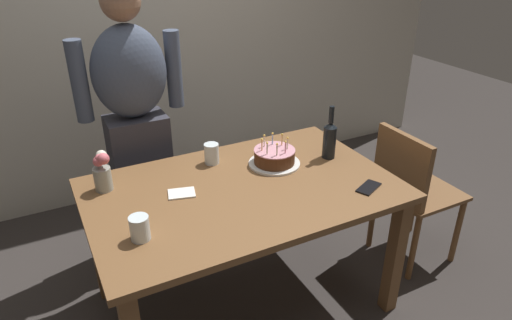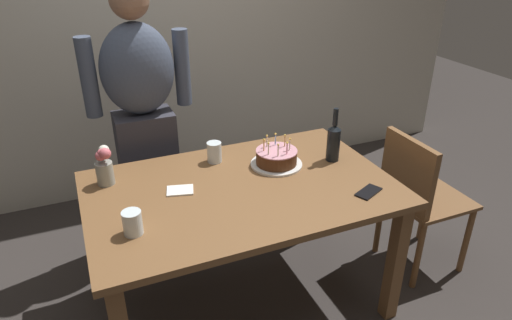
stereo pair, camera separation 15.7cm
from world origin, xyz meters
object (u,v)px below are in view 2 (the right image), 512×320
Objects in this scene: wine_bottle at (334,141)px; cell_phone at (369,192)px; napkin_stack at (180,190)px; dining_chair at (417,193)px; birthday_cake at (276,158)px; person_man_bearded at (144,121)px; water_glass_far at (214,152)px; flower_vase at (104,165)px; water_glass_near at (132,223)px.

wine_bottle is 0.39m from cell_phone.
napkin_stack is (-0.86, -0.00, -0.11)m from wine_bottle.
birthday_cake is at bearing 72.38° from dining_chair.
cell_phone is 1.35m from person_man_bearded.
birthday_cake is 0.34m from water_glass_far.
flower_vase reaches higher than water_glass_far.
person_man_bearded is at bearing 58.81° from dining_chair.
dining_chair reaches higher than cell_phone.
birthday_cake is at bearing -30.43° from water_glass_far.
cell_phone is at bearing -5.78° from water_glass_near.
napkin_stack is 0.15× the size of dining_chair.
dining_chair is at bearing 148.81° from person_man_bearded.
water_glass_near is 0.48m from flower_vase.
birthday_cake is 1.93× the size of cell_phone.
cell_phone is (0.29, -0.43, -0.04)m from birthday_cake.
birthday_cake is 0.93× the size of wine_bottle.
person_man_bearded is 1.64m from dining_chair.
water_glass_near is 0.53× the size of flower_vase.
person_man_bearded is at bearing 144.29° from wine_bottle.
cell_phone is at bearing -23.99° from napkin_stack.
birthday_cake is 0.87m from water_glass_near.
flower_vase is 0.51m from person_man_bearded.
birthday_cake is 0.52m from cell_phone.
napkin_stack is at bearing 93.58° from person_man_bearded.
person_man_bearded reaches higher than flower_vase.
napkin_stack is 0.39m from flower_vase.
person_man_bearded is at bearing 125.76° from water_glass_far.
water_glass_near is 0.94m from person_man_bearded.
cell_phone is at bearing -46.36° from water_glass_far.
water_glass_near is 0.72m from water_glass_far.
wine_bottle is (0.31, -0.06, 0.07)m from birthday_cake.
napkin_stack is (-0.26, -0.24, -0.05)m from water_glass_far.
person_man_bearded reaches higher than birthday_cake.
water_glass_near is 0.06× the size of person_man_bearded.
water_glass_far is (0.52, 0.49, 0.00)m from water_glass_near.
water_glass_far is 0.51m from person_man_bearded.
water_glass_far is 0.84m from cell_phone.
wine_bottle is 0.18× the size of person_man_bearded.
cell_phone is 1.29m from flower_vase.
flower_vase is at bearing 170.07° from birthday_cake.
flower_vase is at bearing 145.80° from napkin_stack.
water_glass_far is (-0.29, 0.17, 0.01)m from birthday_cake.
wine_bottle is (0.60, -0.23, 0.06)m from water_glass_far.
water_glass_near is at bearing 76.06° from person_man_bearded.
water_glass_far reaches higher than napkin_stack.
flower_vase is at bearing 169.66° from wine_bottle.
birthday_cake is 1.39× the size of flower_vase.
water_glass_far is at bearing 149.57° from birthday_cake.
person_man_bearded reaches higher than water_glass_near.
water_glass_near is at bearing -158.28° from birthday_cake.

